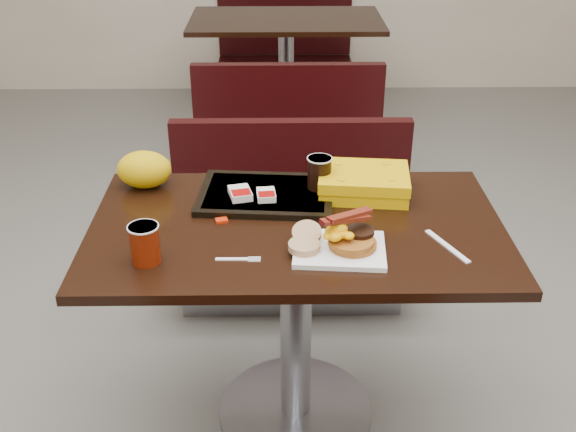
{
  "coord_description": "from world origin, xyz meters",
  "views": [
    {
      "loc": [
        -0.05,
        -1.72,
        1.73
      ],
      "look_at": [
        -0.03,
        -0.08,
        0.82
      ],
      "focal_mm": 42.6,
      "sensor_mm": 36.0,
      "label": 1
    }
  ],
  "objects_px": {
    "coffee_cup_near": "(145,244)",
    "clamshell": "(364,183)",
    "knife": "(447,246)",
    "hashbrown_sleeve_left": "(240,193)",
    "bench_far_n": "(285,50)",
    "paper_bag": "(144,169)",
    "hashbrown_sleeve_right": "(266,195)",
    "platter": "(339,250)",
    "bench_near_n": "(292,222)",
    "table_far": "(286,77)",
    "table_near": "(296,327)",
    "pancake_stack": "(353,242)",
    "coffee_cup_far": "(319,173)",
    "bench_far_s": "(288,117)",
    "tray": "(266,194)",
    "fork": "(232,259)"
  },
  "relations": [
    {
      "from": "platter",
      "to": "coffee_cup_near",
      "type": "distance_m",
      "value": 0.52
    },
    {
      "from": "pancake_stack",
      "to": "tray",
      "type": "bearing_deg",
      "value": 126.77
    },
    {
      "from": "table_far",
      "to": "hashbrown_sleeve_left",
      "type": "xyz_separation_m",
      "value": [
        -0.17,
        -2.46,
        0.41
      ]
    },
    {
      "from": "tray",
      "to": "bench_far_n",
      "type": "bearing_deg",
      "value": 93.09
    },
    {
      "from": "bench_near_n",
      "to": "platter",
      "type": "relative_size",
      "value": 4.06
    },
    {
      "from": "coffee_cup_near",
      "to": "clamshell",
      "type": "bearing_deg",
      "value": 32.16
    },
    {
      "from": "pancake_stack",
      "to": "coffee_cup_far",
      "type": "height_order",
      "value": "coffee_cup_far"
    },
    {
      "from": "fork",
      "to": "hashbrown_sleeve_right",
      "type": "height_order",
      "value": "hashbrown_sleeve_right"
    },
    {
      "from": "clamshell",
      "to": "bench_near_n",
      "type": "bearing_deg",
      "value": 119.01
    },
    {
      "from": "table_near",
      "to": "bench_far_n",
      "type": "relative_size",
      "value": 1.2
    },
    {
      "from": "clamshell",
      "to": "hashbrown_sleeve_left",
      "type": "bearing_deg",
      "value": -165.89
    },
    {
      "from": "knife",
      "to": "hashbrown_sleeve_left",
      "type": "distance_m",
      "value": 0.64
    },
    {
      "from": "table_near",
      "to": "knife",
      "type": "bearing_deg",
      "value": -17.74
    },
    {
      "from": "table_far",
      "to": "hashbrown_sleeve_left",
      "type": "relative_size",
      "value": 14.12
    },
    {
      "from": "paper_bag",
      "to": "hashbrown_sleeve_left",
      "type": "bearing_deg",
      "value": -20.23
    },
    {
      "from": "coffee_cup_near",
      "to": "knife",
      "type": "distance_m",
      "value": 0.82
    },
    {
      "from": "pancake_stack",
      "to": "knife",
      "type": "xyz_separation_m",
      "value": [
        0.26,
        0.02,
        -0.03
      ]
    },
    {
      "from": "coffee_cup_near",
      "to": "paper_bag",
      "type": "distance_m",
      "value": 0.45
    },
    {
      "from": "table_far",
      "to": "paper_bag",
      "type": "xyz_separation_m",
      "value": [
        -0.48,
        -2.35,
        0.43
      ]
    },
    {
      "from": "paper_bag",
      "to": "fork",
      "type": "bearing_deg",
      "value": -55.72
    },
    {
      "from": "knife",
      "to": "paper_bag",
      "type": "height_order",
      "value": "paper_bag"
    },
    {
      "from": "knife",
      "to": "hashbrown_sleeve_right",
      "type": "height_order",
      "value": "hashbrown_sleeve_right"
    },
    {
      "from": "knife",
      "to": "pancake_stack",
      "type": "bearing_deg",
      "value": -110.87
    },
    {
      "from": "table_far",
      "to": "paper_bag",
      "type": "distance_m",
      "value": 2.43
    },
    {
      "from": "bench_far_n",
      "to": "paper_bag",
      "type": "height_order",
      "value": "paper_bag"
    },
    {
      "from": "clamshell",
      "to": "paper_bag",
      "type": "relative_size",
      "value": 1.61
    },
    {
      "from": "knife",
      "to": "clamshell",
      "type": "xyz_separation_m",
      "value": [
        -0.2,
        0.33,
        0.04
      ]
    },
    {
      "from": "clamshell",
      "to": "table_far",
      "type": "bearing_deg",
      "value": 101.13
    },
    {
      "from": "tray",
      "to": "hashbrown_sleeve_left",
      "type": "height_order",
      "value": "hashbrown_sleeve_left"
    },
    {
      "from": "bench_far_n",
      "to": "tray",
      "type": "bearing_deg",
      "value": -91.67
    },
    {
      "from": "table_far",
      "to": "coffee_cup_near",
      "type": "distance_m",
      "value": 2.85
    },
    {
      "from": "bench_far_s",
      "to": "clamshell",
      "type": "height_order",
      "value": "clamshell"
    },
    {
      "from": "bench_far_n",
      "to": "coffee_cup_near",
      "type": "bearing_deg",
      "value": -96.56
    },
    {
      "from": "hashbrown_sleeve_left",
      "to": "paper_bag",
      "type": "distance_m",
      "value": 0.33
    },
    {
      "from": "paper_bag",
      "to": "coffee_cup_far",
      "type": "bearing_deg",
      "value": -5.74
    },
    {
      "from": "bench_far_s",
      "to": "coffee_cup_far",
      "type": "relative_size",
      "value": 9.83
    },
    {
      "from": "coffee_cup_near",
      "to": "platter",
      "type": "bearing_deg",
      "value": 4.49
    },
    {
      "from": "coffee_cup_near",
      "to": "hashbrown_sleeve_right",
      "type": "distance_m",
      "value": 0.45
    },
    {
      "from": "table_near",
      "to": "coffee_cup_far",
      "type": "bearing_deg",
      "value": 69.19
    },
    {
      "from": "bench_far_n",
      "to": "clamshell",
      "type": "relative_size",
      "value": 3.6
    },
    {
      "from": "bench_far_s",
      "to": "platter",
      "type": "bearing_deg",
      "value": -86.88
    },
    {
      "from": "table_near",
      "to": "bench_near_n",
      "type": "xyz_separation_m",
      "value": [
        0.0,
        0.7,
        -0.02
      ]
    },
    {
      "from": "fork",
      "to": "clamshell",
      "type": "height_order",
      "value": "clamshell"
    },
    {
      "from": "bench_far_n",
      "to": "hashbrown_sleeve_left",
      "type": "height_order",
      "value": "hashbrown_sleeve_left"
    },
    {
      "from": "table_near",
      "to": "platter",
      "type": "height_order",
      "value": "platter"
    },
    {
      "from": "platter",
      "to": "table_far",
      "type": "bearing_deg",
      "value": 97.06
    },
    {
      "from": "fork",
      "to": "clamshell",
      "type": "distance_m",
      "value": 0.55
    },
    {
      "from": "platter",
      "to": "pancake_stack",
      "type": "distance_m",
      "value": 0.04
    },
    {
      "from": "table_near",
      "to": "table_far",
      "type": "bearing_deg",
      "value": 90.0
    },
    {
      "from": "tray",
      "to": "coffee_cup_near",
      "type": "bearing_deg",
      "value": -125.62
    }
  ]
}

